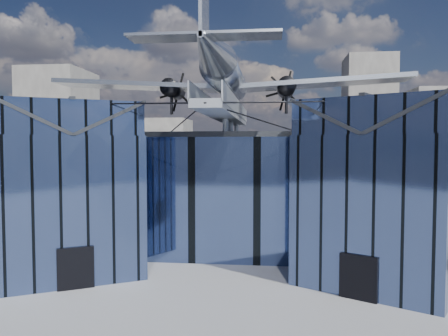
# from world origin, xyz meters

# --- Properties ---
(ground_plane) EXTENTS (120.00, 120.00, 0.00)m
(ground_plane) POSITION_xyz_m (0.00, 0.00, 0.00)
(ground_plane) COLOR gray
(museum) EXTENTS (32.88, 24.50, 17.60)m
(museum) POSITION_xyz_m (0.00, 5.82, 5.54)
(museum) COLOR #415485
(museum) RESTS_ON ground
(bg_towers) EXTENTS (77.00, 24.50, 26.00)m
(bg_towers) POSITION_xyz_m (1.45, 50.49, 10.01)
(bg_towers) COLOR gray
(bg_towers) RESTS_ON ground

